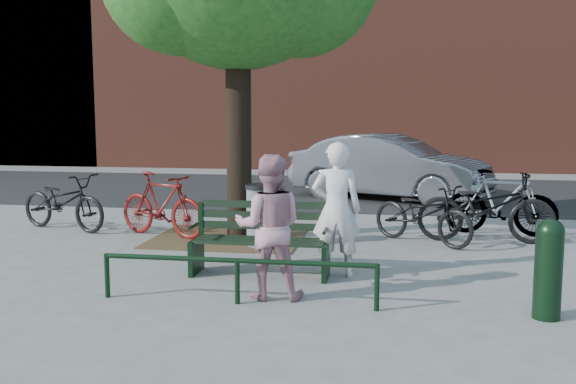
% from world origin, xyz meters
% --- Properties ---
extents(ground, '(90.00, 90.00, 0.00)m').
position_xyz_m(ground, '(0.00, 0.00, 0.00)').
color(ground, gray).
rests_on(ground, ground).
extents(dirt_pit, '(2.40, 2.00, 0.02)m').
position_xyz_m(dirt_pit, '(-1.00, 2.20, 0.01)').
color(dirt_pit, brown).
rests_on(dirt_pit, ground).
extents(road, '(40.00, 7.00, 0.01)m').
position_xyz_m(road, '(0.00, 8.50, 0.01)').
color(road, black).
rests_on(road, ground).
extents(park_bench, '(1.74, 0.54, 0.97)m').
position_xyz_m(park_bench, '(-0.00, 0.08, 0.48)').
color(park_bench, black).
rests_on(park_bench, ground).
extents(guard_railing, '(3.06, 0.06, 0.51)m').
position_xyz_m(guard_railing, '(0.00, -1.20, 0.40)').
color(guard_railing, black).
rests_on(guard_railing, ground).
extents(person_left, '(0.63, 0.43, 1.70)m').
position_xyz_m(person_left, '(0.95, 0.15, 0.85)').
color(person_left, silver).
rests_on(person_left, ground).
extents(person_right, '(0.85, 0.70, 1.61)m').
position_xyz_m(person_right, '(0.30, -0.90, 0.81)').
color(person_right, '#B67D89').
rests_on(person_right, ground).
extents(bollard, '(0.27, 0.27, 1.02)m').
position_xyz_m(bollard, '(3.20, -1.16, 0.55)').
color(bollard, black).
rests_on(bollard, ground).
extents(litter_bin, '(0.47, 0.47, 0.96)m').
position_xyz_m(litter_bin, '(-0.35, 1.71, 0.49)').
color(litter_bin, gray).
rests_on(litter_bin, ground).
extents(bicycle_a, '(2.01, 1.24, 1.00)m').
position_xyz_m(bicycle_a, '(-4.02, 2.48, 0.50)').
color(bicycle_a, black).
rests_on(bicycle_a, ground).
extents(bicycle_b, '(1.84, 1.14, 1.07)m').
position_xyz_m(bicycle_b, '(-2.12, 2.20, 0.53)').
color(bicycle_b, '#5B0F0D').
rests_on(bicycle_b, ground).
extents(bicycle_c, '(1.82, 1.58, 0.95)m').
position_xyz_m(bicycle_c, '(2.11, 2.35, 0.47)').
color(bicycle_c, black).
rests_on(bicycle_c, ground).
extents(bicycle_d, '(1.89, 0.82, 1.10)m').
position_xyz_m(bicycle_d, '(3.42, 3.25, 0.55)').
color(bicycle_d, gray).
rests_on(bicycle_d, ground).
extents(bicycle_e, '(2.13, 0.78, 1.11)m').
position_xyz_m(bicycle_e, '(3.10, 2.60, 0.56)').
color(bicycle_e, black).
rests_on(bicycle_e, ground).
extents(parked_car, '(4.86, 3.21, 1.52)m').
position_xyz_m(parked_car, '(1.55, 7.24, 0.76)').
color(parked_car, slate).
rests_on(parked_car, ground).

